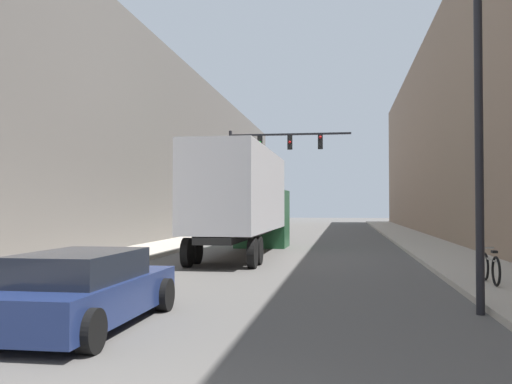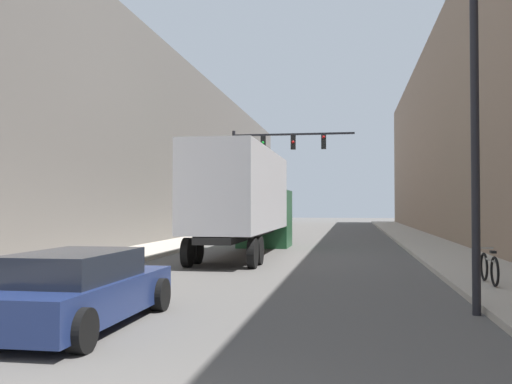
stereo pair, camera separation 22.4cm
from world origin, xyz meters
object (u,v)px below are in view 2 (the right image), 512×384
traffic_signal_gantry (265,161)px  parked_bicycle (489,268)px  sedan_car (79,290)px  semi_truck (247,199)px  street_lamp (474,65)px

traffic_signal_gantry → parked_bicycle: (8.71, -20.75, -4.43)m
sedan_car → parked_bicycle: sedan_car is taller
semi_truck → traffic_signal_gantry: (-1.02, 12.09, 2.59)m
street_lamp → parked_bicycle: (1.02, 3.50, -4.23)m
street_lamp → parked_bicycle: size_ratio=4.12×
sedan_car → traffic_signal_gantry: traffic_signal_gantry is taller
traffic_signal_gantry → parked_bicycle: traffic_signal_gantry is taller
sedan_car → street_lamp: bearing=17.7°
semi_truck → parked_bicycle: bearing=-48.4°
street_lamp → parked_bicycle: street_lamp is taller
sedan_car → parked_bicycle: 9.79m
parked_bicycle → traffic_signal_gantry: bearing=112.8°
sedan_car → parked_bicycle: (7.95, 5.71, -0.09)m
traffic_signal_gantry → parked_bicycle: 22.94m
sedan_car → street_lamp: street_lamp is taller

